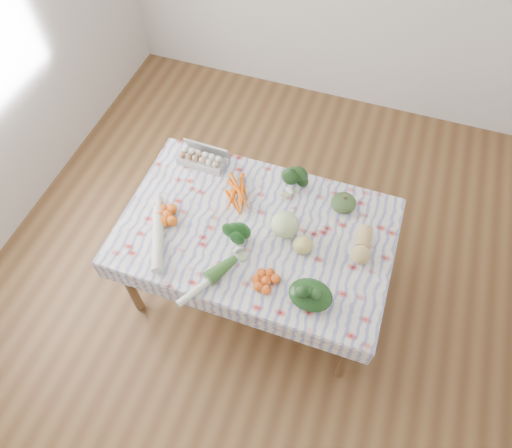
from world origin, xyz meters
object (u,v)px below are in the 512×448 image
kabocha_squash (344,203)px  cabbage (285,224)px  dining_table (256,237)px  egg_carton (201,160)px  grapefruit (303,245)px  butternut_squash (363,245)px

kabocha_squash → cabbage: 0.42m
dining_table → egg_carton: (-0.52, 0.37, 0.13)m
kabocha_squash → grapefruit: size_ratio=1.35×
dining_table → grapefruit: size_ratio=13.86×
cabbage → grapefruit: 0.16m
egg_carton → grapefruit: (0.82, -0.42, 0.02)m
butternut_squash → grapefruit: (-0.33, -0.12, 0.00)m
dining_table → cabbage: cabbage is taller
kabocha_squash → cabbage: bearing=-134.9°
cabbage → grapefruit: bearing=-32.1°
egg_carton → kabocha_squash: bearing=-0.8°
kabocha_squash → cabbage: size_ratio=0.94×
butternut_squash → grapefruit: grapefruit is taller
egg_carton → cabbage: 0.77m
egg_carton → butternut_squash: bearing=-13.2°
egg_carton → kabocha_squash: 0.98m
kabocha_squash → grapefruit: 0.41m
kabocha_squash → butternut_squash: 0.32m
cabbage → butternut_squash: cabbage is taller
egg_carton → cabbage: bearing=-24.5°
cabbage → egg_carton: bearing=153.8°
grapefruit → kabocha_squash: bearing=67.7°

